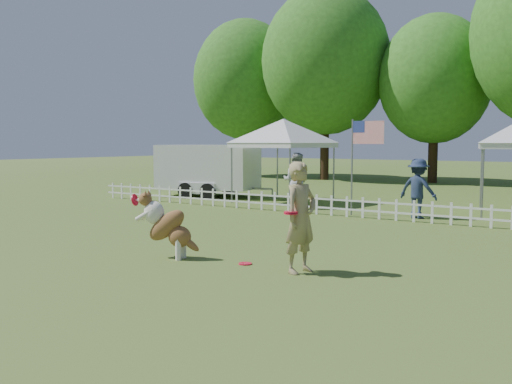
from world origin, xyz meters
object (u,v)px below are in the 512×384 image
Objects in this scene: dog at (168,225)px; canopy_tent_left at (283,162)px; handler at (301,218)px; spectator_b at (418,189)px; cargo_trailer at (208,170)px; spectator_a at (296,181)px; flag_pole at (352,167)px; frisbee_on_turf at (245,264)px.

dog is 0.42× the size of canopy_tent_left.
handler is 7.87m from spectator_b.
cargo_trailer is (-7.09, 9.95, 0.44)m from dog.
cargo_trailer is 5.23m from spectator_a.
cargo_trailer reaches higher than spectator_a.
handler is 7.87m from flag_pole.
frisbee_on_turf is 7.70m from flag_pole.
spectator_a is at bearing 5.58° from spectator_b.
canopy_tent_left reaches higher than spectator_b.
canopy_tent_left is 1.72× the size of spectator_b.
flag_pole is (0.15, 7.82, 0.81)m from dog.
canopy_tent_left is at bearing 117.84° from frisbee_on_turf.
flag_pole is (-1.36, 7.45, 1.42)m from frisbee_on_turf.
flag_pole is at bearing 100.38° from frisbee_on_turf.
spectator_a is at bearing 171.24° from flag_pole.
dog is 5.17× the size of frisbee_on_turf.
spectator_a is (1.33, -1.35, -0.55)m from canopy_tent_left.
handler reaches higher than dog.
flag_pole reaches higher than spectator_b.
flag_pole is at bearing -21.52° from canopy_tent_left.
frisbee_on_turf is 0.08× the size of flag_pole.
frisbee_on_turf is 0.13× the size of spectator_a.
flag_pole reaches higher than handler.
flag_pole is at bearing 29.30° from handler.
dog is at bearing 108.63° from handler.
spectator_b is at bearing 15.22° from handler.
cargo_trailer is (-9.74, 9.58, 0.13)m from handler.
flag_pole is 2.01m from spectator_b.
flag_pole is (-2.50, 7.45, 0.50)m from handler.
cargo_trailer is 9.29m from spectator_b.
dog is 0.73× the size of spectator_b.
dog is 0.44× the size of flag_pole.
cargo_trailer reaches higher than spectator_b.
canopy_tent_left is at bearing 157.32° from flag_pole.
canopy_tent_left is 1.97m from spectator_a.
frisbee_on_turf is at bearing -3.42° from dog.
handler is 0.65× the size of flag_pole.
cargo_trailer is at bearing -176.69° from canopy_tent_left.
frisbee_on_turf is 7.90m from spectator_b.
canopy_tent_left is 1.03× the size of flag_pole.
frisbee_on_turf is at bearing 94.27° from spectator_b.
frisbee_on_turf is 12.92m from cargo_trailer.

